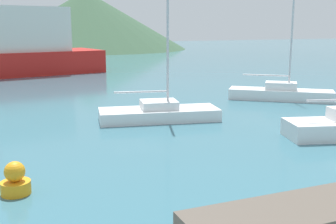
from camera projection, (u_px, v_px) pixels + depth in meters
The scene contains 4 objects.
sailboat_inner at pixel (159, 112), 21.53m from camera, with size 6.38×3.39×8.18m.
sailboat_middle at pixel (281, 93), 27.46m from camera, with size 6.17×5.53×7.21m.
buoy_marker at pixel (15, 181), 12.06m from camera, with size 0.85×0.85×0.97m.
hill_central at pixel (86, 20), 86.89m from camera, with size 41.05×41.05×11.82m.
Camera 1 is at (-7.96, -1.81, 4.76)m, focal length 45.00 mm.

